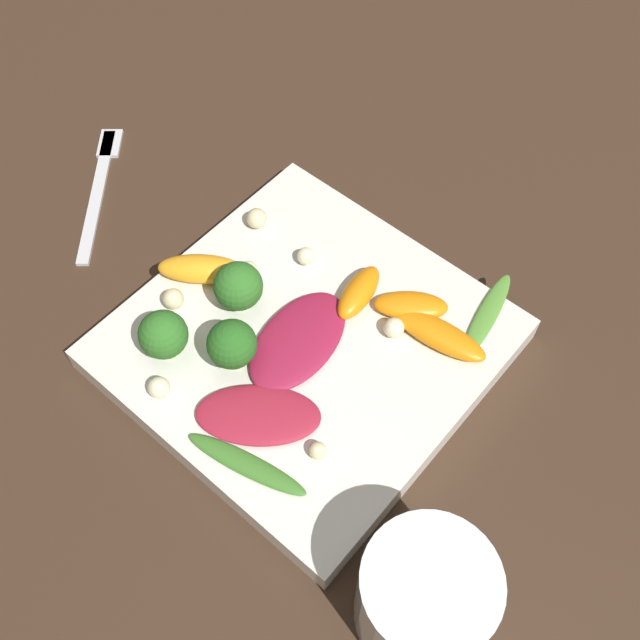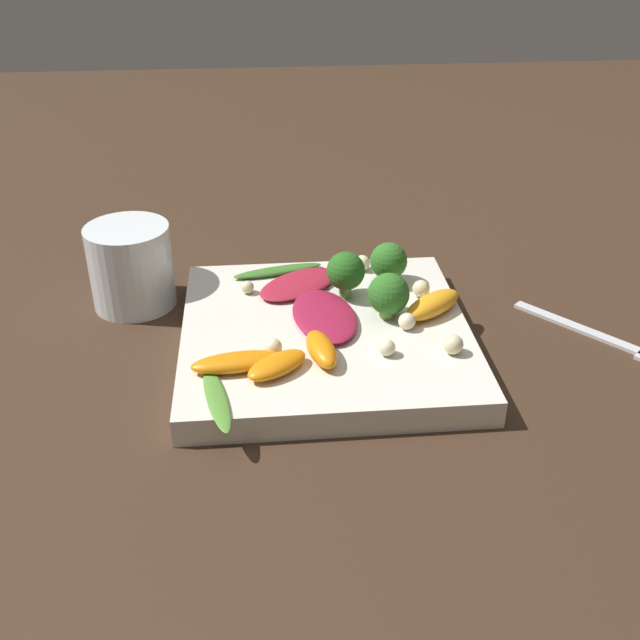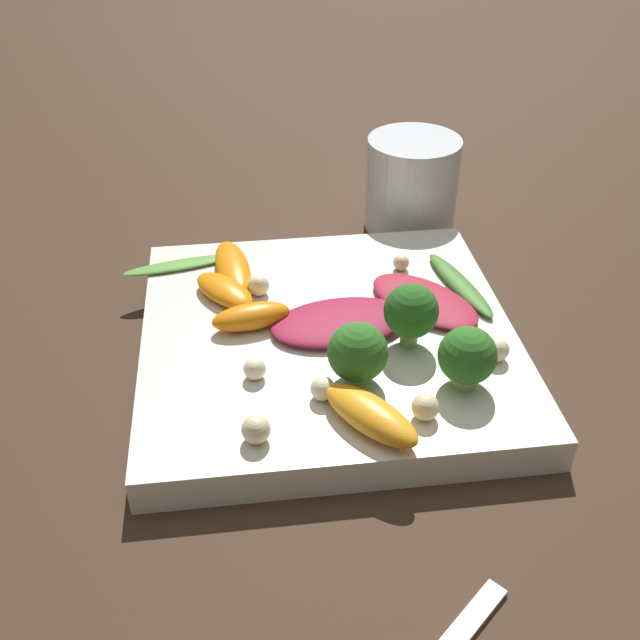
{
  "view_description": "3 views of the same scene",
  "coord_description": "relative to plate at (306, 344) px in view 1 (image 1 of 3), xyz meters",
  "views": [
    {
      "loc": [
        -0.22,
        -0.21,
        0.52
      ],
      "look_at": [
        0.01,
        -0.0,
        0.03
      ],
      "focal_mm": 42.0,
      "sensor_mm": 36.0,
      "label": 1
    },
    {
      "loc": [
        0.59,
        -0.06,
        0.38
      ],
      "look_at": [
        0.01,
        -0.01,
        0.04
      ],
      "focal_mm": 42.0,
      "sensor_mm": 36.0,
      "label": 2
    },
    {
      "loc": [
        0.06,
        0.42,
        0.34
      ],
      "look_at": [
        0.01,
        0.01,
        0.04
      ],
      "focal_mm": 42.0,
      "sensor_mm": 36.0,
      "label": 3
    }
  ],
  "objects": [
    {
      "name": "broccoli_floret_1",
      "position": [
        -0.01,
        0.06,
        0.04
      ],
      "size": [
        0.04,
        0.04,
        0.04
      ],
      "color": "#7A9E51",
      "rests_on": "plate"
    },
    {
      "name": "plate",
      "position": [
        0.0,
        0.0,
        0.0
      ],
      "size": [
        0.26,
        0.26,
        0.02
      ],
      "color": "silver",
      "rests_on": "ground_plane"
    },
    {
      "name": "macadamia_nut_0",
      "position": [
        -0.11,
        0.05,
        0.02
      ],
      "size": [
        0.02,
        0.02,
        0.02
      ],
      "color": "beige",
      "rests_on": "plate"
    },
    {
      "name": "drinking_glass",
      "position": [
        -0.1,
        -0.19,
        0.03
      ],
      "size": [
        0.08,
        0.08,
        0.09
      ],
      "color": "white",
      "rests_on": "ground_plane"
    },
    {
      "name": "macadamia_nut_2",
      "position": [
        0.06,
        0.11,
        0.02
      ],
      "size": [
        0.02,
        0.02,
        0.02
      ],
      "color": "beige",
      "rests_on": "plate"
    },
    {
      "name": "macadamia_nut_4",
      "position": [
        -0.07,
        -0.07,
        0.02
      ],
      "size": [
        0.01,
        0.01,
        0.01
      ],
      "color": "beige",
      "rests_on": "plate"
    },
    {
      "name": "orange_segment_3",
      "position": [
        0.05,
        -0.01,
        0.02
      ],
      "size": [
        0.06,
        0.03,
        0.02
      ],
      "color": "orange",
      "rests_on": "plate"
    },
    {
      "name": "orange_segment_1",
      "position": [
        0.06,
        -0.08,
        0.02
      ],
      "size": [
        0.04,
        0.08,
        0.01
      ],
      "color": "orange",
      "rests_on": "plate"
    },
    {
      "name": "broccoli_floret_2",
      "position": [
        -0.05,
        0.02,
        0.04
      ],
      "size": [
        0.04,
        0.04,
        0.05
      ],
      "color": "#7A9E51",
      "rests_on": "plate"
    },
    {
      "name": "macadamia_nut_1",
      "position": [
        -0.05,
        0.1,
        0.02
      ],
      "size": [
        0.02,
        0.02,
        0.02
      ],
      "color": "beige",
      "rests_on": "plate"
    },
    {
      "name": "arugula_sprig_1",
      "position": [
        0.11,
        -0.1,
        0.01
      ],
      "size": [
        0.09,
        0.03,
        0.0
      ],
      "color": "#518E33",
      "rests_on": "plate"
    },
    {
      "name": "radicchio_leaf_0",
      "position": [
        -0.07,
        -0.02,
        0.02
      ],
      "size": [
        0.09,
        0.1,
        0.01
      ],
      "color": "maroon",
      "rests_on": "plate"
    },
    {
      "name": "radicchio_leaf_1",
      "position": [
        -0.01,
        -0.0,
        0.02
      ],
      "size": [
        0.11,
        0.07,
        0.01
      ],
      "color": "maroon",
      "rests_on": "plate"
    },
    {
      "name": "ground_plane",
      "position": [
        0.0,
        0.0,
        -0.01
      ],
      "size": [
        2.4,
        2.4,
        0.0
      ],
      "primitive_type": "plane",
      "color": "#382619"
    },
    {
      "name": "orange_segment_0",
      "position": [
        -0.01,
        0.1,
        0.02
      ],
      "size": [
        0.06,
        0.07,
        0.02
      ],
      "color": "orange",
      "rests_on": "plate"
    },
    {
      "name": "arugula_sprig_0",
      "position": [
        -0.11,
        -0.04,
        0.02
      ],
      "size": [
        0.04,
        0.1,
        0.01
      ],
      "color": "#3D7528",
      "rests_on": "plate"
    },
    {
      "name": "macadamia_nut_3",
      "position": [
        0.05,
        -0.05,
        0.02
      ],
      "size": [
        0.02,
        0.02,
        0.02
      ],
      "color": "beige",
      "rests_on": "plate"
    },
    {
      "name": "orange_segment_2",
      "position": [
        0.07,
        -0.05,
        0.02
      ],
      "size": [
        0.06,
        0.06,
        0.01
      ],
      "color": "orange",
      "rests_on": "plate"
    },
    {
      "name": "macadamia_nut_6",
      "position": [
        0.01,
        0.07,
        0.02
      ],
      "size": [
        0.02,
        0.02,
        0.02
      ],
      "color": "beige",
      "rests_on": "plate"
    },
    {
      "name": "broccoli_floret_0",
      "position": [
        -0.08,
        0.07,
        0.04
      ],
      "size": [
        0.04,
        0.04,
        0.04
      ],
      "color": "#84AD5B",
      "rests_on": "plate"
    },
    {
      "name": "macadamia_nut_5",
      "position": [
        0.05,
        0.05,
        0.02
      ],
      "size": [
        0.01,
        0.01,
        0.01
      ],
      "color": "beige",
      "rests_on": "plate"
    },
    {
      "name": "fork",
      "position": [
        0.02,
        0.27,
        -0.01
      ],
      "size": [
        0.13,
        0.12,
        0.01
      ],
      "color": "silver",
      "rests_on": "ground_plane"
    }
  ]
}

